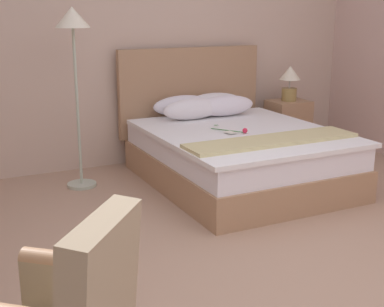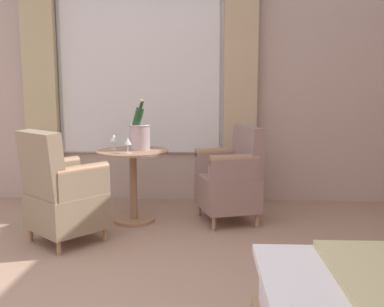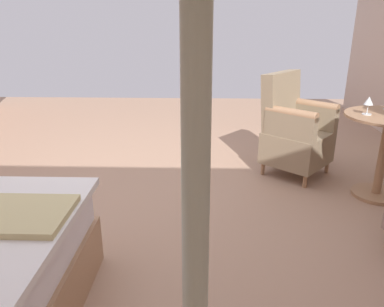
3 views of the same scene
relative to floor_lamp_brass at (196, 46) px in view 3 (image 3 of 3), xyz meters
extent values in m
plane|color=tan|center=(0.60, -2.60, -1.39)|extent=(7.86, 7.86, 0.00)
cylinder|color=#A67B59|center=(-1.46, -2.55, -1.37)|extent=(0.39, 0.39, 0.03)
cylinder|color=#A67B59|center=(-1.46, -2.55, -1.05)|extent=(0.07, 0.07, 0.67)
cylinder|color=white|center=(-1.28, -2.56, -0.69)|extent=(0.07, 0.07, 0.01)
cylinder|color=white|center=(-1.28, -2.56, -0.65)|extent=(0.01, 0.01, 0.07)
cone|color=white|center=(-1.28, -2.56, -0.58)|extent=(0.07, 0.07, 0.06)
cylinder|color=#A67B59|center=(-0.90, -2.70, -1.33)|extent=(0.04, 0.04, 0.12)
cylinder|color=#A67B59|center=(-1.20, -3.04, -1.33)|extent=(0.04, 0.04, 0.12)
cylinder|color=#A67B59|center=(-0.58, -2.97, -1.33)|extent=(0.04, 0.04, 0.12)
cylinder|color=#A67B59|center=(-0.87, -3.32, -1.33)|extent=(0.04, 0.04, 0.12)
cube|color=gray|center=(-0.89, -3.01, -1.12)|extent=(0.73, 0.74, 0.29)
cube|color=gray|center=(-0.73, -3.14, -0.71)|extent=(0.45, 0.49, 0.54)
cube|color=gray|center=(-0.76, -2.83, -0.86)|extent=(0.41, 0.37, 0.22)
cylinder|color=#A67B59|center=(-0.76, -2.83, -0.75)|extent=(0.41, 0.37, 0.09)
cube|color=gray|center=(-1.04, -3.16, -0.86)|extent=(0.41, 0.37, 0.22)
cylinder|color=#A67B59|center=(-1.04, -3.16, -0.75)|extent=(0.41, 0.37, 0.09)
camera|label=1|loc=(-1.22, -4.91, 0.29)|focal=50.00mm
camera|label=2|loc=(2.51, -1.82, -0.13)|focal=40.00mm
camera|label=3|loc=(-0.01, 0.33, 0.02)|focal=35.00mm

